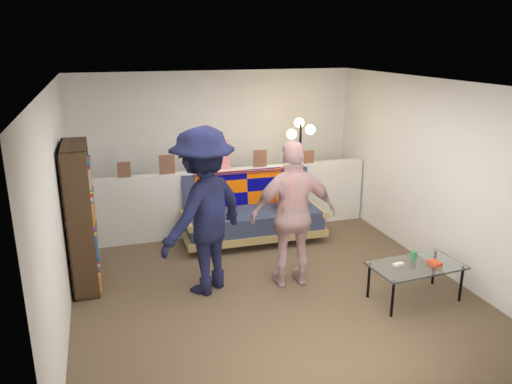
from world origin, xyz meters
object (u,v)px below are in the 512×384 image
bookshelf (81,222)px  coffee_table (417,267)px  futon_sofa (252,212)px  person_left (204,212)px  person_right (294,215)px  floor_lamp (300,153)px

bookshelf → coffee_table: (3.58, -1.52, -0.41)m
futon_sofa → person_left: 1.77m
person_left → bookshelf: bearing=-59.5°
coffee_table → person_right: (-1.18, 0.79, 0.48)m
futon_sofa → bookshelf: 2.52m
floor_lamp → bookshelf: bearing=-165.2°
futon_sofa → floor_lamp: size_ratio=1.18×
bookshelf → person_right: bearing=-16.9°
futon_sofa → coffee_table: futon_sofa is taller
person_left → futon_sofa: bearing=-163.6°
bookshelf → coffee_table: 3.91m
coffee_table → person_right: person_right is taller
person_left → person_right: (1.04, -0.17, -0.09)m
futon_sofa → coffee_table: (1.23, -2.32, -0.01)m
futon_sofa → floor_lamp: bearing=1.0°
bookshelf → coffee_table: bookshelf is taller
coffee_table → floor_lamp: bearing=101.7°
bookshelf → floor_lamp: 3.23m
futon_sofa → bookshelf: size_ratio=1.19×
person_right → bookshelf: bearing=-11.9°
futon_sofa → person_right: 1.60m
coffee_table → floor_lamp: size_ratio=0.60×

